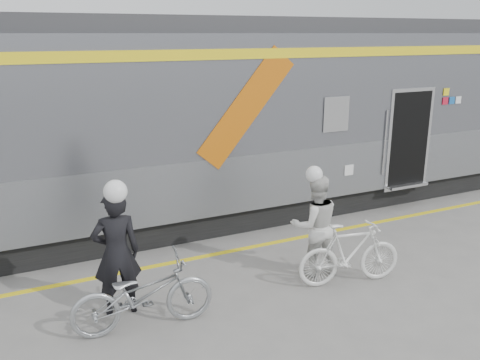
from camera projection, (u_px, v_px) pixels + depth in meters
ground at (326, 298)px, 7.57m from camera, size 90.00×90.00×0.00m
train at (289, 114)px, 11.38m from camera, size 24.00×3.17×4.10m
safety_strip at (259, 246)px, 9.43m from camera, size 24.00×0.12×0.01m
man at (116, 253)px, 6.96m from camera, size 0.69×0.48×1.80m
bicycle_left at (143, 294)px, 6.68m from camera, size 1.93×0.80×0.99m
woman at (315, 225)px, 8.15m from camera, size 0.92×0.78×1.67m
bicycle_right at (350, 253)px, 7.89m from camera, size 1.74×0.81×1.01m
helmet_man at (111, 179)px, 6.66m from camera, size 0.31×0.31×0.31m
helmet_woman at (317, 167)px, 7.88m from camera, size 0.27×0.27×0.27m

